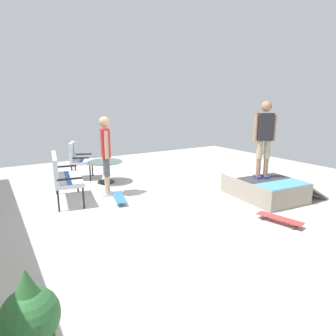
{
  "coord_description": "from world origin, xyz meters",
  "views": [
    {
      "loc": [
        -4.63,
        3.32,
        2.09
      ],
      "look_at": [
        0.53,
        0.09,
        0.7
      ],
      "focal_mm": 31.1,
      "sensor_mm": 36.0,
      "label": 1
    }
  ],
  "objects_px": {
    "patio_table": "(105,168)",
    "skateboard_spare": "(280,219)",
    "person_skater": "(264,134)",
    "potted_plant": "(31,323)",
    "patio_chair_near_house": "(77,157)",
    "skate_ramp": "(264,187)",
    "skateboard_by_bench": "(119,198)",
    "person_watching": "(106,150)",
    "patio_bench": "(62,174)"
  },
  "relations": [
    {
      "from": "patio_bench",
      "to": "person_skater",
      "type": "relative_size",
      "value": 0.8
    },
    {
      "from": "patio_bench",
      "to": "patio_chair_near_house",
      "type": "xyz_separation_m",
      "value": [
        1.72,
        -0.79,
        -0.0
      ]
    },
    {
      "from": "patio_chair_near_house",
      "to": "patio_table",
      "type": "xyz_separation_m",
      "value": [
        -0.76,
        -0.51,
        -0.21
      ]
    },
    {
      "from": "person_skater",
      "to": "potted_plant",
      "type": "xyz_separation_m",
      "value": [
        -2.02,
        4.92,
        -0.95
      ]
    },
    {
      "from": "patio_bench",
      "to": "person_watching",
      "type": "distance_m",
      "value": 1.05
    },
    {
      "from": "patio_chair_near_house",
      "to": "person_skater",
      "type": "xyz_separation_m",
      "value": [
        -3.76,
        -3.0,
        0.8
      ]
    },
    {
      "from": "patio_bench",
      "to": "skateboard_by_bench",
      "type": "relative_size",
      "value": 1.61
    },
    {
      "from": "person_watching",
      "to": "skateboard_spare",
      "type": "xyz_separation_m",
      "value": [
        -3.11,
        -2.0,
        -0.97
      ]
    },
    {
      "from": "person_watching",
      "to": "person_skater",
      "type": "relative_size",
      "value": 1.07
    },
    {
      "from": "patio_table",
      "to": "skateboard_by_bench",
      "type": "height_order",
      "value": "patio_table"
    },
    {
      "from": "skate_ramp",
      "to": "person_skater",
      "type": "relative_size",
      "value": 1.14
    },
    {
      "from": "patio_table",
      "to": "person_skater",
      "type": "height_order",
      "value": "person_skater"
    },
    {
      "from": "person_watching",
      "to": "skateboard_by_bench",
      "type": "relative_size",
      "value": 2.16
    },
    {
      "from": "skateboard_spare",
      "to": "patio_table",
      "type": "bearing_deg",
      "value": 21.66
    },
    {
      "from": "patio_chair_near_house",
      "to": "person_skater",
      "type": "relative_size",
      "value": 0.61
    },
    {
      "from": "patio_chair_near_house",
      "to": "skate_ramp",
      "type": "bearing_deg",
      "value": -140.86
    },
    {
      "from": "skate_ramp",
      "to": "patio_table",
      "type": "distance_m",
      "value": 3.99
    },
    {
      "from": "skateboard_spare",
      "to": "person_skater",
      "type": "bearing_deg",
      "value": -36.03
    },
    {
      "from": "patio_table",
      "to": "skateboard_spare",
      "type": "bearing_deg",
      "value": -158.34
    },
    {
      "from": "person_skater",
      "to": "potted_plant",
      "type": "distance_m",
      "value": 5.4
    },
    {
      "from": "patio_bench",
      "to": "potted_plant",
      "type": "xyz_separation_m",
      "value": [
        -4.06,
        1.13,
        -0.15
      ]
    },
    {
      "from": "skateboard_by_bench",
      "to": "skateboard_spare",
      "type": "relative_size",
      "value": 1.0
    },
    {
      "from": "person_skater",
      "to": "potted_plant",
      "type": "bearing_deg",
      "value": 112.35
    },
    {
      "from": "patio_chair_near_house",
      "to": "skateboard_by_bench",
      "type": "distance_m",
      "value": 2.41
    },
    {
      "from": "patio_chair_near_house",
      "to": "skateboard_by_bench",
      "type": "relative_size",
      "value": 1.24
    },
    {
      "from": "patio_bench",
      "to": "patio_table",
      "type": "bearing_deg",
      "value": -53.33
    },
    {
      "from": "patio_chair_near_house",
      "to": "potted_plant",
      "type": "height_order",
      "value": "patio_chair_near_house"
    },
    {
      "from": "skate_ramp",
      "to": "patio_table",
      "type": "xyz_separation_m",
      "value": [
        3.03,
        2.58,
        0.18
      ]
    },
    {
      "from": "person_watching",
      "to": "patio_bench",
      "type": "bearing_deg",
      "value": 85.01
    },
    {
      "from": "person_skater",
      "to": "patio_bench",
      "type": "bearing_deg",
      "value": 61.71
    },
    {
      "from": "skateboard_spare",
      "to": "potted_plant",
      "type": "xyz_separation_m",
      "value": [
        -0.87,
        4.08,
        0.38
      ]
    },
    {
      "from": "patio_table",
      "to": "skateboard_by_bench",
      "type": "xyz_separation_m",
      "value": [
        -1.58,
        0.28,
        -0.32
      ]
    },
    {
      "from": "skate_ramp",
      "to": "potted_plant",
      "type": "distance_m",
      "value": 5.4
    },
    {
      "from": "patio_table",
      "to": "person_skater",
      "type": "relative_size",
      "value": 0.54
    },
    {
      "from": "patio_table",
      "to": "skate_ramp",
      "type": "bearing_deg",
      "value": -139.59
    },
    {
      "from": "person_watching",
      "to": "patio_table",
      "type": "bearing_deg",
      "value": -18.28
    },
    {
      "from": "person_skater",
      "to": "potted_plant",
      "type": "height_order",
      "value": "person_skater"
    },
    {
      "from": "patio_table",
      "to": "potted_plant",
      "type": "xyz_separation_m",
      "value": [
        -5.02,
        2.43,
        0.06
      ]
    },
    {
      "from": "patio_chair_near_house",
      "to": "person_watching",
      "type": "xyz_separation_m",
      "value": [
        -1.81,
        -0.16,
        0.44
      ]
    },
    {
      "from": "person_watching",
      "to": "person_skater",
      "type": "distance_m",
      "value": 3.46
    },
    {
      "from": "person_skater",
      "to": "skateboard_by_bench",
      "type": "xyz_separation_m",
      "value": [
        1.42,
        2.78,
        -1.33
      ]
    },
    {
      "from": "patio_bench",
      "to": "person_watching",
      "type": "bearing_deg",
      "value": -94.99
    },
    {
      "from": "person_skater",
      "to": "skateboard_spare",
      "type": "relative_size",
      "value": 2.01
    },
    {
      "from": "person_watching",
      "to": "skateboard_spare",
      "type": "height_order",
      "value": "person_watching"
    },
    {
      "from": "patio_chair_near_house",
      "to": "person_skater",
      "type": "bearing_deg",
      "value": -141.46
    },
    {
      "from": "person_skater",
      "to": "patio_table",
      "type": "bearing_deg",
      "value": 39.7
    },
    {
      "from": "patio_table",
      "to": "person_skater",
      "type": "bearing_deg",
      "value": -140.3
    },
    {
      "from": "patio_chair_near_house",
      "to": "skateboard_spare",
      "type": "xyz_separation_m",
      "value": [
        -4.92,
        -2.16,
        -0.53
      ]
    },
    {
      "from": "person_watching",
      "to": "potted_plant",
      "type": "distance_m",
      "value": 4.53
    },
    {
      "from": "potted_plant",
      "to": "person_watching",
      "type": "bearing_deg",
      "value": -27.64
    }
  ]
}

